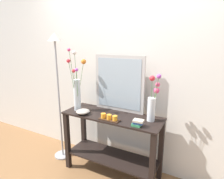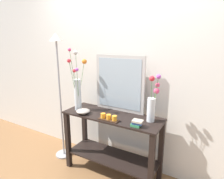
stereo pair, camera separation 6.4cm
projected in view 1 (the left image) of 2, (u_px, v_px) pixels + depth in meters
name	position (u px, v px, depth m)	size (l,w,h in m)	color
ground_plane	(112.00, 172.00, 2.47)	(7.00, 6.00, 0.02)	brown
wall_back	(124.00, 66.00, 2.43)	(6.40, 0.08, 2.70)	silver
console_table	(112.00, 138.00, 2.35)	(1.22, 0.43, 0.79)	black
mirror_leaning	(119.00, 84.00, 2.35)	(0.66, 0.03, 0.70)	#B7B2AD
tall_vase_left	(77.00, 88.00, 2.39)	(0.26, 0.30, 0.79)	silver
vase_right	(152.00, 103.00, 2.07)	(0.13, 0.14, 0.54)	silver
candle_tray	(109.00, 118.00, 2.12)	(0.24, 0.09, 0.07)	#382316
decorative_bowl	(83.00, 111.00, 2.31)	(0.17, 0.17, 0.06)	#9E9389
book_stack	(138.00, 123.00, 1.97)	(0.12, 0.09, 0.07)	#388E56
floor_lamp	(57.00, 77.00, 2.54)	(0.24, 0.24, 1.76)	#9E9EA3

